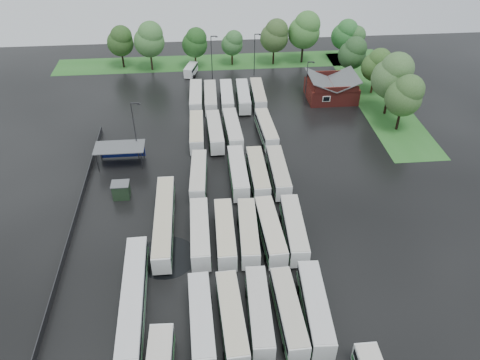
{
  "coord_description": "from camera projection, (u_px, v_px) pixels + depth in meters",
  "views": [
    {
      "loc": [
        -3.15,
        -45.34,
        44.9
      ],
      "look_at": [
        2.0,
        12.0,
        2.5
      ],
      "focal_mm": 35.0,
      "sensor_mm": 36.0,
      "label": 1
    }
  ],
  "objects": [
    {
      "name": "bus_r5c2",
      "position": [
        227.0,
        97.0,
        95.91
      ],
      "size": [
        2.73,
        11.64,
        3.22
      ],
      "rotation": [
        0.0,
        0.0,
        -0.02
      ],
      "color": "silver",
      "rests_on": "ground"
    },
    {
      "name": "bus_r2c2",
      "position": [
        248.0,
        232.0,
        63.17
      ],
      "size": [
        2.88,
        11.55,
        3.19
      ],
      "rotation": [
        0.0,
        0.0,
        -0.04
      ],
      "color": "silver",
      "rests_on": "ground"
    },
    {
      "name": "brick_building",
      "position": [
        331.0,
        90.0,
        98.13
      ],
      "size": [
        10.07,
        8.6,
        5.39
      ],
      "color": "maroon",
      "rests_on": "ground"
    },
    {
      "name": "bus_r4c0",
      "position": [
        197.0,
        132.0,
        84.59
      ],
      "size": [
        2.6,
        11.6,
        3.22
      ],
      "rotation": [
        0.0,
        0.0,
        -0.01
      ],
      "color": "silver",
      "rests_on": "ground"
    },
    {
      "name": "lamp_post_ne",
      "position": [
        307.0,
        80.0,
        93.65
      ],
      "size": [
        1.45,
        0.28,
        9.41
      ],
      "color": "#2D2D30",
      "rests_on": "ground"
    },
    {
      "name": "ground",
      "position": [
        233.0,
        248.0,
        63.21
      ],
      "size": [
        160.0,
        160.0,
        0.0
      ],
      "primitive_type": "plane",
      "color": "black",
      "rests_on": "ground"
    },
    {
      "name": "west_fence",
      "position": [
        76.0,
        216.0,
        67.68
      ],
      "size": [
        0.1,
        50.0,
        1.2
      ],
      "primitive_type": "cube",
      "color": "#2D2D30",
      "rests_on": "ground"
    },
    {
      "name": "puddle_3",
      "position": [
        275.0,
        246.0,
        63.53
      ],
      "size": [
        3.97,
        3.97,
        0.01
      ],
      "primitive_type": "cylinder",
      "color": "black",
      "rests_on": "ground"
    },
    {
      "name": "bus_r1c3",
      "position": [
        288.0,
        312.0,
        52.57
      ],
      "size": [
        2.7,
        11.41,
        3.16
      ],
      "rotation": [
        0.0,
        0.0,
        0.03
      ],
      "color": "silver",
      "rests_on": "ground"
    },
    {
      "name": "tree_north_6",
      "position": [
        345.0,
        34.0,
        112.14
      ],
      "size": [
        6.22,
        6.22,
        10.3
      ],
      "color": "black",
      "rests_on": "ground"
    },
    {
      "name": "bus_r1c2",
      "position": [
        259.0,
        311.0,
        52.66
      ],
      "size": [
        2.74,
        11.42,
        3.16
      ],
      "rotation": [
        0.0,
        0.0,
        -0.03
      ],
      "color": "silver",
      "rests_on": "ground"
    },
    {
      "name": "tree_east_0",
      "position": [
        405.0,
        95.0,
        84.57
      ],
      "size": [
        6.68,
        6.68,
        11.07
      ],
      "color": "black",
      "rests_on": "ground"
    },
    {
      "name": "tree_north_3",
      "position": [
        233.0,
        43.0,
        110.79
      ],
      "size": [
        5.11,
        5.11,
        8.47
      ],
      "color": "black",
      "rests_on": "ground"
    },
    {
      "name": "wash_shed",
      "position": [
        120.0,
        148.0,
        77.86
      ],
      "size": [
        8.2,
        4.2,
        3.58
      ],
      "color": "#2D2D30",
      "rests_on": "ground"
    },
    {
      "name": "tree_east_1",
      "position": [
        393.0,
        75.0,
        88.91
      ],
      "size": [
        7.73,
        7.73,
        12.8
      ],
      "color": "black",
      "rests_on": "ground"
    },
    {
      "name": "tree_north_4",
      "position": [
        275.0,
        35.0,
        110.01
      ],
      "size": [
        6.69,
        6.69,
        11.08
      ],
      "color": "black",
      "rests_on": "ground"
    },
    {
      "name": "lamp_post_nw",
      "position": [
        135.0,
        127.0,
        77.08
      ],
      "size": [
        1.64,
        0.32,
        10.68
      ],
      "color": "#2D2D30",
      "rests_on": "ground"
    },
    {
      "name": "grass_strip_east",
      "position": [
        376.0,
        97.0,
        99.98
      ],
      "size": [
        10.0,
        50.0,
        0.01
      ],
      "primitive_type": "cube",
      "color": "#286422",
      "rests_on": "ground"
    },
    {
      "name": "puddle_2",
      "position": [
        167.0,
        257.0,
        61.84
      ],
      "size": [
        7.91,
        7.91,
        0.01
      ],
      "primitive_type": "cylinder",
      "color": "black",
      "rests_on": "ground"
    },
    {
      "name": "bus_r3c3",
      "position": [
        258.0,
        173.0,
        74.09
      ],
      "size": [
        2.6,
        11.88,
        3.3
      ],
      "rotation": [
        0.0,
        0.0,
        0.01
      ],
      "color": "silver",
      "rests_on": "ground"
    },
    {
      "name": "bus_r3c2",
      "position": [
        238.0,
        172.0,
        74.27
      ],
      "size": [
        2.62,
        11.92,
        3.31
      ],
      "rotation": [
        0.0,
        0.0,
        0.01
      ],
      "color": "silver",
      "rests_on": "ground"
    },
    {
      "name": "tree_north_1",
      "position": [
        150.0,
        39.0,
        106.95
      ],
      "size": [
        7.03,
        7.03,
        11.65
      ],
      "color": "#31251B",
      "rests_on": "ground"
    },
    {
      "name": "tree_east_4",
      "position": [
        354.0,
        39.0,
        112.14
      ],
      "size": [
        5.43,
        5.4,
        8.94
      ],
      "color": "black",
      "rests_on": "ground"
    },
    {
      "name": "bus_r2c3",
      "position": [
        270.0,
        231.0,
        63.34
      ],
      "size": [
        3.02,
        11.92,
        3.29
      ],
      "rotation": [
        0.0,
        0.0,
        0.04
      ],
      "color": "silver",
      "rests_on": "ground"
    },
    {
      "name": "grass_strip_north",
      "position": [
        221.0,
        62.0,
        115.32
      ],
      "size": [
        80.0,
        10.0,
        0.01
      ],
      "primitive_type": "cube",
      "color": "#286422",
      "rests_on": "ground"
    },
    {
      "name": "tree_north_2",
      "position": [
        195.0,
        42.0,
        108.54
      ],
      "size": [
        5.94,
        5.94,
        9.84
      ],
      "color": "black",
      "rests_on": "ground"
    },
    {
      "name": "artic_bus_west_c",
      "position": [
        133.0,
        299.0,
        53.89
      ],
      "size": [
        3.0,
        18.03,
        3.34
      ],
      "rotation": [
        0.0,
        0.0,
        0.03
      ],
      "color": "silver",
      "rests_on": "ground"
    },
    {
      "name": "bus_r5c1",
      "position": [
        211.0,
        97.0,
        95.74
      ],
      "size": [
        2.63,
        11.5,
        3.19
      ],
      "rotation": [
        0.0,
        0.0,
        -0.02
      ],
      "color": "silver",
      "rests_on": "ground"
    },
    {
      "name": "bus_r5c4",
      "position": [
        258.0,
        95.0,
        96.6
      ],
      "size": [
        2.68,
        11.59,
        3.21
      ],
      "rotation": [
        0.0,
        0.0,
        -0.02
      ],
      "color": "silver",
      "rests_on": "ground"
    },
    {
      "name": "bus_r1c4",
      "position": [
        315.0,
        307.0,
        53.0
      ],
      "size": [
        3.12,
        12.01,
        3.31
      ],
      "rotation": [
        0.0,
        0.0,
        -0.05
      ],
      "color": "silver",
      "rests_on": "ground"
    },
    {
      "name": "bus_r2c0",
      "position": [
        200.0,
        233.0,
        63.0
      ],
      "size": [
        2.57,
        11.8,
        3.28
      ],
      "rotation": [
        0.0,
        0.0,
        0.0
      ],
      "color": "silver",
      "rests_on": "ground"
    },
    {
      "name": "tree_north_0",
      "position": [
        121.0,
        41.0,
        108.82
      ],
      "size": [
        6.13,
        6.13,
        10.14
      ],
      "color": "black",
      "rests_on": "ground"
    },
    {
      "name": "bus_r5c0",
      "position": [
        196.0,
        97.0,
        95.8
      ],
      "size": [
        2.73,
        11.73,
        3.25
      ],
      "rotation": [
        0.0,
        0.0,
        -0.02
      ],
      "color": "silver",
      "rests_on": "ground"
    },
    {
      "name": "bus_r4c2",
      "position": [
        233.0,
        130.0,
        85.0
      ],
      "size": [
        3.03,
        12.07,
        3.33
      ],
      "rotation": [
        0.0,
        0.0,
        0.04
      ],
      "color": "silver",
      "rests_on": "ground"
    },
    {
      "name": "bus_r1c0",
      "position": [
        201.0,
        320.0,
        51.68
      ],
      "size": [
        2.91,
        11.75,
        3.25
      ],
      "rotation": [
        0.0,
        0.0,
        0.04
      ],
      "color": "silver",
      "rests_on": "ground"
    },
    {
      "name": "tree_north_5",
      "position": [
        305.0,
        30.0,
        110.39
      ],
      "size": [
        7.56,
        7.56,
        12.52
      ],
      "color": "black",
      "rests_on": "ground"
    },
    {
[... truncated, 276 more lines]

